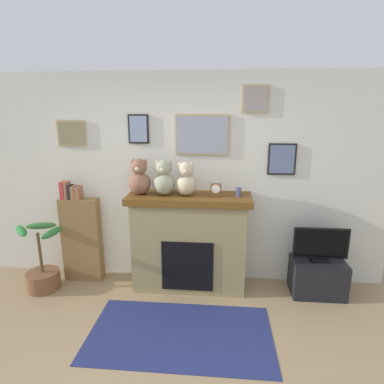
{
  "coord_description": "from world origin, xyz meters",
  "views": [
    {
      "loc": [
        0.51,
        -1.92,
        2.15
      ],
      "look_at": [
        0.19,
        1.7,
        1.22
      ],
      "focal_mm": 29.87,
      "sensor_mm": 36.0,
      "label": 1
    }
  ],
  "objects_px": {
    "potted_plant": "(42,270)",
    "teddy_bear_cream": "(164,179)",
    "television": "(321,245)",
    "mantel_clock": "(216,190)",
    "bookshelf": "(81,237)",
    "candle_jar": "(238,192)",
    "teddy_bear_tan": "(139,178)",
    "teddy_bear_grey": "(186,180)",
    "fireplace": "(189,241)",
    "tv_stand": "(317,277)"
  },
  "relations": [
    {
      "from": "fireplace",
      "to": "candle_jar",
      "type": "distance_m",
      "value": 0.86
    },
    {
      "from": "bookshelf",
      "to": "candle_jar",
      "type": "distance_m",
      "value": 2.07
    },
    {
      "from": "fireplace",
      "to": "television",
      "type": "distance_m",
      "value": 1.54
    },
    {
      "from": "teddy_bear_tan",
      "to": "teddy_bear_cream",
      "type": "xyz_separation_m",
      "value": [
        0.29,
        0.0,
        -0.0
      ]
    },
    {
      "from": "mantel_clock",
      "to": "candle_jar",
      "type": "bearing_deg",
      "value": 0.38
    },
    {
      "from": "television",
      "to": "teddy_bear_grey",
      "type": "xyz_separation_m",
      "value": [
        -1.58,
        0.04,
        0.73
      ]
    },
    {
      "from": "teddy_bear_tan",
      "to": "candle_jar",
      "type": "bearing_deg",
      "value": 0.03
    },
    {
      "from": "teddy_bear_cream",
      "to": "teddy_bear_grey",
      "type": "distance_m",
      "value": 0.26
    },
    {
      "from": "bookshelf",
      "to": "potted_plant",
      "type": "distance_m",
      "value": 0.59
    },
    {
      "from": "television",
      "to": "teddy_bear_tan",
      "type": "bearing_deg",
      "value": 179.0
    },
    {
      "from": "potted_plant",
      "to": "television",
      "type": "bearing_deg",
      "value": 3.2
    },
    {
      "from": "fireplace",
      "to": "television",
      "type": "relative_size",
      "value": 2.33
    },
    {
      "from": "bookshelf",
      "to": "mantel_clock",
      "type": "xyz_separation_m",
      "value": [
        1.7,
        -0.07,
        0.67
      ]
    },
    {
      "from": "teddy_bear_grey",
      "to": "teddy_bear_tan",
      "type": "bearing_deg",
      "value": -180.0
    },
    {
      "from": "television",
      "to": "candle_jar",
      "type": "distance_m",
      "value": 1.15
    },
    {
      "from": "tv_stand",
      "to": "bookshelf",
      "type": "bearing_deg",
      "value": 178.05
    },
    {
      "from": "tv_stand",
      "to": "teddy_bear_grey",
      "type": "height_order",
      "value": "teddy_bear_grey"
    },
    {
      "from": "teddy_bear_tan",
      "to": "teddy_bear_grey",
      "type": "height_order",
      "value": "teddy_bear_tan"
    },
    {
      "from": "fireplace",
      "to": "potted_plant",
      "type": "relative_size",
      "value": 1.73
    },
    {
      "from": "candle_jar",
      "to": "television",
      "type": "bearing_deg",
      "value": -2.23
    },
    {
      "from": "fireplace",
      "to": "teddy_bear_cream",
      "type": "xyz_separation_m",
      "value": [
        -0.3,
        -0.02,
        0.77
      ]
    },
    {
      "from": "mantel_clock",
      "to": "teddy_bear_tan",
      "type": "xyz_separation_m",
      "value": [
        -0.9,
        0.0,
        0.12
      ]
    },
    {
      "from": "television",
      "to": "mantel_clock",
      "type": "height_order",
      "value": "mantel_clock"
    },
    {
      "from": "candle_jar",
      "to": "mantel_clock",
      "type": "xyz_separation_m",
      "value": [
        -0.26,
        -0.0,
        0.02
      ]
    },
    {
      "from": "teddy_bear_tan",
      "to": "potted_plant",
      "type": "bearing_deg",
      "value": -169.49
    },
    {
      "from": "television",
      "to": "bookshelf",
      "type": "bearing_deg",
      "value": 178.02
    },
    {
      "from": "fireplace",
      "to": "teddy_bear_tan",
      "type": "bearing_deg",
      "value": -178.22
    },
    {
      "from": "candle_jar",
      "to": "mantel_clock",
      "type": "bearing_deg",
      "value": -179.62
    },
    {
      "from": "bookshelf",
      "to": "potted_plant",
      "type": "relative_size",
      "value": 1.55
    },
    {
      "from": "potted_plant",
      "to": "teddy_bear_cream",
      "type": "xyz_separation_m",
      "value": [
        1.49,
        0.22,
        1.12
      ]
    },
    {
      "from": "television",
      "to": "mantel_clock",
      "type": "xyz_separation_m",
      "value": [
        -1.23,
        0.04,
        0.63
      ]
    },
    {
      "from": "bookshelf",
      "to": "teddy_bear_grey",
      "type": "xyz_separation_m",
      "value": [
        1.35,
        -0.06,
        0.78
      ]
    },
    {
      "from": "potted_plant",
      "to": "fireplace",
      "type": "bearing_deg",
      "value": 7.69
    },
    {
      "from": "fireplace",
      "to": "potted_plant",
      "type": "xyz_separation_m",
      "value": [
        -1.79,
        -0.24,
        -0.35
      ]
    },
    {
      "from": "candle_jar",
      "to": "teddy_bear_grey",
      "type": "relative_size",
      "value": 0.27
    },
    {
      "from": "fireplace",
      "to": "tv_stand",
      "type": "relative_size",
      "value": 2.38
    },
    {
      "from": "television",
      "to": "mantel_clock",
      "type": "bearing_deg",
      "value": 178.33
    },
    {
      "from": "mantel_clock",
      "to": "teddy_bear_grey",
      "type": "distance_m",
      "value": 0.36
    },
    {
      "from": "teddy_bear_tan",
      "to": "teddy_bear_grey",
      "type": "xyz_separation_m",
      "value": [
        0.55,
        0.0,
        -0.01
      ]
    },
    {
      "from": "potted_plant",
      "to": "mantel_clock",
      "type": "bearing_deg",
      "value": 6.03
    },
    {
      "from": "mantel_clock",
      "to": "potted_plant",
      "type": "bearing_deg",
      "value": -173.97
    },
    {
      "from": "potted_plant",
      "to": "teddy_bear_grey",
      "type": "xyz_separation_m",
      "value": [
        1.75,
        0.22,
        1.11
      ]
    },
    {
      "from": "potted_plant",
      "to": "mantel_clock",
      "type": "relative_size",
      "value": 5.85
    },
    {
      "from": "bookshelf",
      "to": "teddy_bear_cream",
      "type": "height_order",
      "value": "teddy_bear_cream"
    },
    {
      "from": "bookshelf",
      "to": "candle_jar",
      "type": "xyz_separation_m",
      "value": [
        1.96,
        -0.06,
        0.65
      ]
    },
    {
      "from": "fireplace",
      "to": "teddy_bear_tan",
      "type": "height_order",
      "value": "teddy_bear_tan"
    },
    {
      "from": "fireplace",
      "to": "candle_jar",
      "type": "relative_size",
      "value": 13.77
    },
    {
      "from": "potted_plant",
      "to": "teddy_bear_cream",
      "type": "height_order",
      "value": "teddy_bear_cream"
    },
    {
      "from": "potted_plant",
      "to": "teddy_bear_tan",
      "type": "bearing_deg",
      "value": 10.51
    },
    {
      "from": "bookshelf",
      "to": "tv_stand",
      "type": "distance_m",
      "value": 2.96
    }
  ]
}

